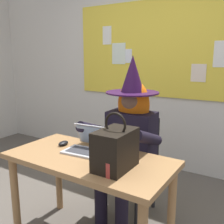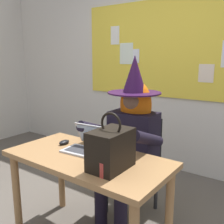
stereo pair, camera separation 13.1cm
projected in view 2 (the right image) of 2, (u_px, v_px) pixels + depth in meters
The scene contains 8 objects.
wall_back_bulletin at pixel (168, 62), 3.25m from camera, with size 5.83×1.95×2.76m.
desk_main at pixel (87, 170), 1.92m from camera, with size 1.25×0.63×0.73m.
chair_at_desk at pixel (137, 159), 2.45m from camera, with size 0.44×0.44×0.90m.
person_costumed at pixel (130, 132), 2.30m from camera, with size 0.60×0.71×1.47m.
laptop at pixel (87, 145), 2.02m from camera, with size 0.34×0.31×0.19m.
computer_mouse at pixel (64, 142), 2.16m from camera, with size 0.06×0.10×0.03m, color black.
handbag at pixel (111, 149), 1.67m from camera, with size 0.20×0.30×0.38m.
coffee_mug at pixel (105, 169), 1.57m from camera, with size 0.08×0.08×0.10m, color #B23833.
Camera 2 is at (1.33, -1.24, 1.45)m, focal length 41.35 mm.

